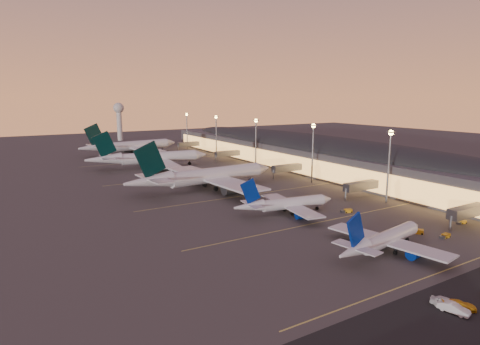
# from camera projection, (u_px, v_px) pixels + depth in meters

# --- Properties ---
(ground) EXTENTS (700.00, 700.00, 0.00)m
(ground) POSITION_uv_depth(u_px,v_px,m) (309.00, 218.00, 125.10)
(ground) COLOR #3D3A38
(airliner_narrow_south) EXTENTS (34.90, 31.53, 12.48)m
(airliner_narrow_south) POSITION_uv_depth(u_px,v_px,m) (383.00, 240.00, 96.51)
(airliner_narrow_south) COLOR silver
(airliner_narrow_south) RESTS_ON ground
(airliner_narrow_north) EXTENTS (35.23, 31.77, 12.59)m
(airliner_narrow_north) POSITION_uv_depth(u_px,v_px,m) (285.00, 204.00, 128.96)
(airliner_narrow_north) COLOR silver
(airliner_narrow_north) RESTS_ON ground
(airliner_wide_near) EXTENTS (66.85, 61.05, 21.39)m
(airliner_wide_near) POSITION_uv_depth(u_px,v_px,m) (205.00, 176.00, 162.31)
(airliner_wide_near) COLOR silver
(airliner_wide_near) RESTS_ON ground
(airliner_wide_mid) EXTENTS (64.14, 58.76, 20.51)m
(airliner_wide_mid) POSITION_uv_depth(u_px,v_px,m) (149.00, 158.00, 212.36)
(airliner_wide_mid) COLOR silver
(airliner_wide_mid) RESTS_ON ground
(airliner_wide_far) EXTENTS (66.64, 61.30, 21.34)m
(airliner_wide_far) POSITION_uv_depth(u_px,v_px,m) (131.00, 146.00, 262.89)
(airliner_wide_far) COLOR silver
(airliner_wide_far) RESTS_ON ground
(terminal_building) EXTENTS (56.35, 255.00, 17.46)m
(terminal_building) POSITION_uv_depth(u_px,v_px,m) (309.00, 151.00, 215.85)
(terminal_building) COLOR #48484C
(terminal_building) RESTS_ON ground
(light_masts) EXTENTS (2.20, 217.20, 25.90)m
(light_masts) POSITION_uv_depth(u_px,v_px,m) (279.00, 138.00, 194.81)
(light_masts) COLOR gray
(light_masts) RESTS_ON ground
(radar_tower) EXTENTS (9.00, 9.00, 32.50)m
(radar_tower) POSITION_uv_depth(u_px,v_px,m) (119.00, 115.00, 344.82)
(radar_tower) COLOR silver
(radar_tower) RESTS_ON ground
(lane_markings) EXTENTS (90.00, 180.36, 0.00)m
(lane_markings) POSITION_uv_depth(u_px,v_px,m) (242.00, 192.00, 158.74)
(lane_markings) COLOR #D8C659
(lane_markings) RESTS_ON ground
(baggage_tug_a) EXTENTS (3.58, 1.71, 1.04)m
(baggage_tug_a) POSITION_uv_depth(u_px,v_px,m) (445.00, 236.00, 107.42)
(baggage_tug_a) COLOR gold
(baggage_tug_a) RESTS_ON ground
(baggage_tug_b) EXTENTS (3.29, 1.66, 0.94)m
(baggage_tug_b) POSITION_uv_depth(u_px,v_px,m) (462.00, 222.00, 119.47)
(baggage_tug_b) COLOR gold
(baggage_tug_b) RESTS_ON ground
(baggage_tug_c) EXTENTS (3.99, 2.68, 1.11)m
(baggage_tug_c) POSITION_uv_depth(u_px,v_px,m) (347.00, 211.00, 130.97)
(baggage_tug_c) COLOR gold
(baggage_tug_c) RESTS_ON ground
(baggage_tug_d) EXTENTS (3.70, 4.26, 1.23)m
(baggage_tug_d) POSITION_uv_depth(u_px,v_px,m) (416.00, 231.00, 110.90)
(baggage_tug_d) COLOR gold
(baggage_tug_d) RESTS_ON ground
(service_van_a) EXTENTS (2.98, 5.55, 1.74)m
(service_van_a) POSITION_uv_depth(u_px,v_px,m) (454.00, 308.00, 69.96)
(service_van_a) COLOR silver
(service_van_a) RESTS_ON ground
(service_van_b) EXTENTS (6.05, 5.58, 1.70)m
(service_van_b) POSITION_uv_depth(u_px,v_px,m) (459.00, 305.00, 70.97)
(service_van_b) COLOR gold
(service_van_b) RESTS_ON ground
(service_van_c) EXTENTS (3.85, 5.61, 1.77)m
(service_van_c) POSITION_uv_depth(u_px,v_px,m) (446.00, 302.00, 71.89)
(service_van_c) COLOR silver
(service_van_c) RESTS_ON ground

